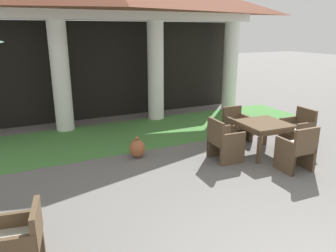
{
  "coord_description": "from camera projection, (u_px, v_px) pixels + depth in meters",
  "views": [
    {
      "loc": [
        -2.55,
        -1.33,
        2.65
      ],
      "look_at": [
        -0.02,
        3.89,
        0.92
      ],
      "focal_mm": 34.55,
      "sensor_mm": 36.0,
      "label": 1
    }
  ],
  "objects": [
    {
      "name": "background_pavilion",
      "position": [
        107.0,
        4.0,
        8.65
      ],
      "size": [
        9.41,
        2.42,
        4.4
      ],
      "color": "white",
      "rests_on": "ground"
    },
    {
      "name": "lawn_strip",
      "position": [
        127.0,
        135.0,
        8.47
      ],
      "size": [
        11.21,
        2.56,
        0.01
      ],
      "primitive_type": "cube",
      "color": "#47843D",
      "rests_on": "ground"
    },
    {
      "name": "patio_chair_mid_left_south",
      "position": [
        297.0,
        150.0,
        6.23
      ],
      "size": [
        0.6,
        0.55,
        0.91
      ],
      "rotation": [
        0.0,
        0.0,
        -0.05
      ],
      "color": "brown",
      "rests_on": "ground"
    },
    {
      "name": "patio_chair_near_foreground_east",
      "position": [
        16.0,
        247.0,
        3.47
      ],
      "size": [
        0.67,
        0.64,
        0.86
      ],
      "rotation": [
        0.0,
        0.0,
        1.39
      ],
      "color": "brown",
      "rests_on": "ground"
    },
    {
      "name": "patio_table_mid_left",
      "position": [
        264.0,
        127.0,
        7.06
      ],
      "size": [
        1.02,
        1.02,
        0.71
      ],
      "rotation": [
        0.0,
        0.0,
        -0.05
      ],
      "color": "brown",
      "rests_on": "ground"
    },
    {
      "name": "patio_chair_mid_left_north",
      "position": [
        237.0,
        125.0,
        8.01
      ],
      "size": [
        0.58,
        0.6,
        0.81
      ],
      "rotation": [
        0.0,
        0.0,
        -3.19
      ],
      "color": "brown",
      "rests_on": "ground"
    },
    {
      "name": "terracotta_urn",
      "position": [
        137.0,
        148.0,
        6.95
      ],
      "size": [
        0.34,
        0.34,
        0.47
      ],
      "color": "#9E5633",
      "rests_on": "ground"
    },
    {
      "name": "patio_chair_mid_left_west",
      "position": [
        224.0,
        141.0,
        6.74
      ],
      "size": [
        0.6,
        0.62,
        0.9
      ],
      "rotation": [
        0.0,
        0.0,
        -1.62
      ],
      "color": "brown",
      "rests_on": "ground"
    },
    {
      "name": "patio_chair_mid_left_east",
      "position": [
        298.0,
        130.0,
        7.5
      ],
      "size": [
        0.58,
        0.62,
        0.91
      ],
      "rotation": [
        0.0,
        0.0,
        1.52
      ],
      "color": "brown",
      "rests_on": "ground"
    }
  ]
}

